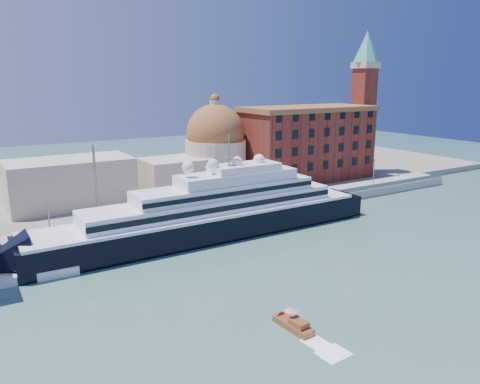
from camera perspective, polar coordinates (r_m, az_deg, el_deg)
ground at (r=83.79m, az=3.10°, el=-9.92°), size 400.00×400.00×0.00m
quay at (r=111.26m, az=-6.92°, el=-3.32°), size 180.00×10.00×2.50m
land at (r=148.42m, az=-13.60°, el=0.57°), size 260.00×72.00×2.00m
quay_fence at (r=106.82m, az=-5.93°, el=-2.98°), size 180.00×0.10×1.20m
superyacht at (r=99.97m, az=-5.37°, el=-3.32°), size 86.01×11.92×25.70m
service_barge at (r=89.06m, az=-23.37°, el=-9.00°), size 13.79×5.27×3.05m
water_taxi at (r=66.91m, az=6.61°, el=-15.71°), size 2.59×6.55×3.04m
warehouse at (r=151.11m, az=8.20°, el=5.96°), size 43.00×19.00×23.25m
campanile at (r=166.32m, az=14.89°, el=11.51°), size 8.40×8.40×47.00m
church at (r=132.74m, az=-8.85°, el=3.65°), size 66.00×18.00×25.50m
lamp_posts at (r=103.01m, az=-13.04°, el=0.00°), size 120.80×2.40×18.00m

